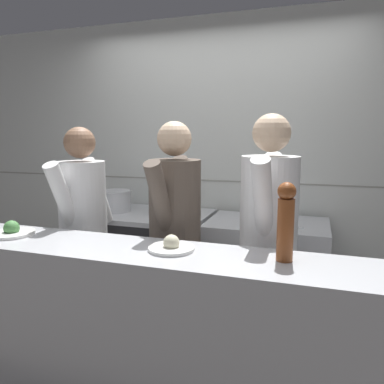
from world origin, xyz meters
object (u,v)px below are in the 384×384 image
(oven_range, at_px, (145,261))
(pepper_mill, at_px, (286,220))
(plated_dish_appetiser, at_px, (171,246))
(chef_line, at_px, (268,239))
(sauce_pot, at_px, (171,202))
(stock_pot, at_px, (115,200))
(chef_sous, at_px, (175,235))
(plated_dish_main, at_px, (12,231))
(chef_head_cook, at_px, (84,229))
(chefs_knife, at_px, (271,225))

(oven_range, distance_m, pepper_mill, 1.89)
(oven_range, height_order, plated_dish_appetiser, plated_dish_appetiser)
(chef_line, bearing_deg, plated_dish_appetiser, -128.75)
(sauce_pot, bearing_deg, chef_line, -38.83)
(stock_pot, distance_m, chef_sous, 1.10)
(oven_range, height_order, pepper_mill, pepper_mill)
(plated_dish_main, bearing_deg, chef_head_cook, 72.72)
(chef_line, bearing_deg, chefs_knife, 97.54)
(chef_head_cook, height_order, chef_sous, chef_sous)
(plated_dish_main, height_order, chef_sous, chef_sous)
(oven_range, relative_size, sauce_pot, 3.25)
(oven_range, xyz_separation_m, chef_head_cook, (-0.13, -0.72, 0.46))
(plated_dish_main, height_order, pepper_mill, pepper_mill)
(stock_pot, height_order, chef_head_cook, chef_head_cook)
(oven_range, height_order, chef_sous, chef_sous)
(chefs_knife, relative_size, plated_dish_main, 1.57)
(oven_range, relative_size, plated_dish_main, 4.35)
(plated_dish_appetiser, bearing_deg, stock_pot, 130.27)
(oven_range, bearing_deg, plated_dish_appetiser, -58.89)
(sauce_pot, distance_m, chefs_knife, 0.90)
(chef_line, bearing_deg, plated_dish_main, -157.66)
(stock_pot, bearing_deg, chef_head_cook, -78.46)
(sauce_pot, bearing_deg, oven_range, -169.51)
(stock_pot, relative_size, plated_dish_appetiser, 1.20)
(oven_range, xyz_separation_m, chefs_knife, (1.11, -0.13, 0.45))
(chefs_knife, bearing_deg, pepper_mill, -80.36)
(stock_pot, distance_m, chefs_knife, 1.40)
(chefs_knife, xyz_separation_m, chef_line, (0.05, -0.57, 0.05))
(plated_dish_appetiser, relative_size, chef_head_cook, 0.15)
(chef_sous, bearing_deg, plated_dish_appetiser, -68.21)
(plated_dish_main, xyz_separation_m, plated_dish_appetiser, (1.01, 0.02, -0.00))
(sauce_pot, bearing_deg, chef_sous, -66.62)
(sauce_pot, distance_m, plated_dish_appetiser, 1.33)
(stock_pot, xyz_separation_m, chef_line, (1.44, -0.69, -0.05))
(stock_pot, relative_size, sauce_pot, 0.83)
(plated_dish_appetiser, xyz_separation_m, chef_line, (0.44, 0.49, -0.06))
(plated_dish_appetiser, xyz_separation_m, pepper_mill, (0.57, 0.02, 0.18))
(sauce_pot, relative_size, pepper_mill, 0.93)
(sauce_pot, relative_size, chef_line, 0.21)
(chef_sous, bearing_deg, sauce_pot, 116.47)
(stock_pot, height_order, sauce_pot, stock_pot)
(sauce_pot, relative_size, plated_dish_appetiser, 1.44)
(oven_range, distance_m, chef_sous, 1.03)
(pepper_mill, bearing_deg, chef_line, 105.37)
(stock_pot, distance_m, pepper_mill, 1.96)
(chef_head_cook, bearing_deg, chef_sous, 1.15)
(chef_sous, bearing_deg, plated_dish_main, -146.42)
(chefs_knife, relative_size, plated_dish_appetiser, 1.69)
(pepper_mill, bearing_deg, oven_range, 137.56)
(oven_range, xyz_separation_m, plated_dish_main, (-0.29, -1.22, 0.56))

